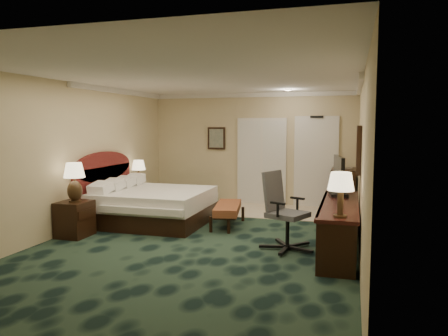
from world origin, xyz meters
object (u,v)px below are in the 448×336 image
(lamp_near, at_px, (75,182))
(tv, at_px, (339,176))
(bed_bench, at_px, (228,215))
(minibar, at_px, (343,191))
(nightstand_near, at_px, (75,219))
(desk, at_px, (339,227))
(lamp_far, at_px, (139,173))
(bed, at_px, (154,206))
(nightstand_far, at_px, (140,198))
(desk_chair, at_px, (288,211))

(lamp_near, relative_size, tv, 0.79)
(bed_bench, xyz_separation_m, minibar, (2.08, 2.00, 0.28))
(nightstand_near, height_order, minibar, minibar)
(desk, height_order, tv, tv)
(minibar, bearing_deg, lamp_far, -167.16)
(nightstand_near, distance_m, minibar, 5.63)
(bed_bench, bearing_deg, lamp_far, 146.97)
(tv, bearing_deg, bed, 165.75)
(nightstand_near, height_order, bed_bench, nightstand_near)
(nightstand_far, distance_m, desk_chair, 4.33)
(nightstand_near, bearing_deg, desk_chair, 3.75)
(tv, distance_m, desk_chair, 1.22)
(desk, bearing_deg, nightstand_near, -174.83)
(nightstand_far, height_order, lamp_near, lamp_near)
(lamp_near, bearing_deg, lamp_far, 91.78)
(bed_bench, bearing_deg, nightstand_near, -158.36)
(lamp_near, bearing_deg, minibar, 38.61)
(desk_chair, bearing_deg, lamp_near, -152.43)
(bed, distance_m, nightstand_near, 1.62)
(lamp_near, height_order, lamp_far, lamp_near)
(bed_bench, bearing_deg, desk, -37.97)
(tv, bearing_deg, nightstand_near, -175.91)
(desk, distance_m, minibar, 3.08)
(tv, bearing_deg, minibar, 79.11)
(nightstand_far, relative_size, minibar, 0.57)
(lamp_near, height_order, tv, tv)
(bed, relative_size, nightstand_near, 3.35)
(nightstand_near, distance_m, desk, 4.45)
(lamp_near, relative_size, minibar, 0.69)
(bed, relative_size, desk_chair, 1.70)
(minibar, bearing_deg, nightstand_near, -141.83)
(lamp_near, distance_m, desk_chair, 3.65)
(nightstand_far, relative_size, desk, 0.21)
(nightstand_near, relative_size, desk_chair, 0.51)
(nightstand_near, height_order, desk, desk)
(nightstand_far, height_order, lamp_far, lamp_far)
(nightstand_near, xyz_separation_m, bed_bench, (2.35, 1.48, -0.09))
(nightstand_far, xyz_separation_m, lamp_far, (-0.01, -0.01, 0.57))
(desk, bearing_deg, tv, 93.58)
(lamp_far, relative_size, desk_chair, 0.48)
(bed_bench, height_order, minibar, minibar)
(bed, distance_m, bed_bench, 1.49)
(lamp_near, distance_m, tv, 4.50)
(lamp_far, bearing_deg, bed, -50.58)
(nightstand_near, relative_size, bed_bench, 0.49)
(desk_chair, bearing_deg, bed, -178.46)
(nightstand_near, bearing_deg, lamp_far, 90.87)
(nightstand_far, xyz_separation_m, lamp_near, (0.06, -2.50, 0.68))
(lamp_near, xyz_separation_m, minibar, (4.39, 3.50, -0.47))
(minibar, bearing_deg, tv, -90.86)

